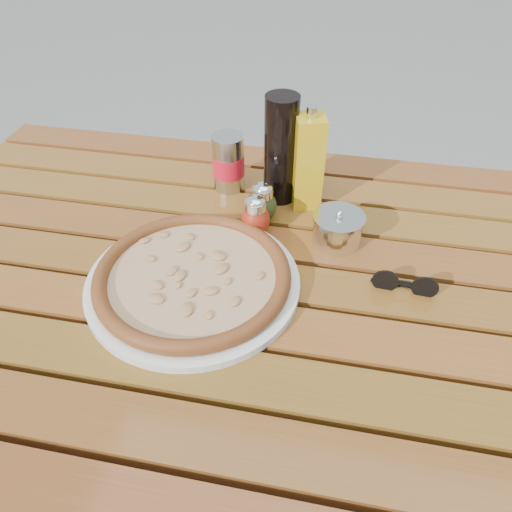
% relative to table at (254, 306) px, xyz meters
% --- Properties ---
extents(ground, '(60.00, 60.00, 0.00)m').
position_rel_table_xyz_m(ground, '(0.00, 0.00, -0.67)').
color(ground, slate).
rests_on(ground, ground).
extents(table, '(1.40, 0.90, 0.75)m').
position_rel_table_xyz_m(table, '(0.00, 0.00, 0.00)').
color(table, '#351F0C').
rests_on(table, ground).
extents(plate, '(0.45, 0.45, 0.01)m').
position_rel_table_xyz_m(plate, '(-0.10, -0.04, 0.08)').
color(plate, silver).
rests_on(plate, table).
extents(pizza, '(0.36, 0.36, 0.03)m').
position_rel_table_xyz_m(pizza, '(-0.10, -0.04, 0.10)').
color(pizza, beige).
rests_on(pizza, plate).
extents(pepper_shaker, '(0.06, 0.06, 0.08)m').
position_rel_table_xyz_m(pepper_shaker, '(-0.02, 0.12, 0.11)').
color(pepper_shaker, '#AC2713').
rests_on(pepper_shaker, table).
extents(oregano_shaker, '(0.06, 0.06, 0.08)m').
position_rel_table_xyz_m(oregano_shaker, '(-0.02, 0.17, 0.11)').
color(oregano_shaker, '#38441B').
rests_on(oregano_shaker, table).
extents(dark_bottle, '(0.08, 0.08, 0.22)m').
position_rel_table_xyz_m(dark_bottle, '(0.00, 0.25, 0.19)').
color(dark_bottle, black).
rests_on(dark_bottle, table).
extents(soda_can, '(0.07, 0.07, 0.12)m').
position_rel_table_xyz_m(soda_can, '(-0.11, 0.27, 0.13)').
color(soda_can, '#BABABF').
rests_on(soda_can, table).
extents(olive_oil_cruet, '(0.07, 0.07, 0.21)m').
position_rel_table_xyz_m(olive_oil_cruet, '(0.06, 0.24, 0.17)').
color(olive_oil_cruet, gold).
rests_on(olive_oil_cruet, table).
extents(parmesan_tin, '(0.12, 0.12, 0.07)m').
position_rel_table_xyz_m(parmesan_tin, '(0.13, 0.12, 0.11)').
color(parmesan_tin, silver).
rests_on(parmesan_tin, table).
extents(sunglasses, '(0.11, 0.03, 0.04)m').
position_rel_table_xyz_m(sunglasses, '(0.25, 0.01, 0.09)').
color(sunglasses, black).
rests_on(sunglasses, table).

